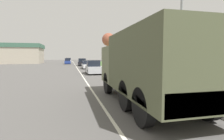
{
  "coord_description": "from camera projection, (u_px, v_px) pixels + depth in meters",
  "views": [
    {
      "loc": [
        -1.33,
        4.86,
        2.1
      ],
      "look_at": [
        0.77,
        13.53,
        1.43
      ],
      "focal_mm": 28.0,
      "sensor_mm": 36.0,
      "label": 1
    }
  ],
  "objects": [
    {
      "name": "tree_far_right",
      "position": [
        109.0,
        40.0,
        37.87
      ],
      "size": [
        2.83,
        2.83,
        7.23
      ],
      "color": "brown",
      "rests_on": "grass_strip_right"
    },
    {
      "name": "ground_plane",
      "position": [
        77.0,
        67.0,
        34.52
      ],
      "size": [
        180.0,
        180.0,
        0.0
      ],
      "primitive_type": "plane",
      "color": "#565451"
    },
    {
      "name": "lane_centre_stripe",
      "position": [
        77.0,
        67.0,
        34.52
      ],
      "size": [
        0.12,
        120.0,
        0.0
      ],
      "color": "silver",
      "rests_on": "ground"
    },
    {
      "name": "sidewalk_right",
      "position": [
        99.0,
        67.0,
        35.58
      ],
      "size": [
        1.8,
        120.0,
        0.12
      ],
      "color": "beige",
      "rests_on": "ground"
    },
    {
      "name": "military_truck",
      "position": [
        147.0,
        65.0,
        7.59
      ],
      "size": [
        2.59,
        7.48,
        3.12
      ],
      "color": "#606647",
      "rests_on": "ground"
    },
    {
      "name": "utility_box",
      "position": [
        193.0,
        84.0,
        10.97
      ],
      "size": [
        0.55,
        0.45,
        0.7
      ],
      "color": "#3D7042",
      "rests_on": "grass_strip_right"
    },
    {
      "name": "car_third_ahead",
      "position": [
        82.0,
        63.0,
        40.72
      ],
      "size": [
        1.79,
        4.24,
        1.73
      ],
      "color": "black",
      "rests_on": "ground"
    },
    {
      "name": "car_second_ahead",
      "position": [
        87.0,
        65.0,
        31.33
      ],
      "size": [
        1.71,
        4.57,
        1.41
      ],
      "color": "silver",
      "rests_on": "ground"
    },
    {
      "name": "building_distant",
      "position": [
        14.0,
        54.0,
        54.65
      ],
      "size": [
        16.91,
        11.36,
        6.08
      ],
      "color": "#B2A893",
      "rests_on": "ground"
    },
    {
      "name": "car_nearest_ahead",
      "position": [
        93.0,
        68.0,
        21.71
      ],
      "size": [
        1.71,
        4.2,
        1.68
      ],
      "color": "#B7BABF",
      "rests_on": "ground"
    },
    {
      "name": "lamp_post",
      "position": [
        178.0,
        19.0,
        9.64
      ],
      "size": [
        1.69,
        0.24,
        6.81
      ],
      "color": "gray",
      "rests_on": "sidewalk_right"
    },
    {
      "name": "car_fourth_ahead",
      "position": [
        68.0,
        61.0,
        51.08
      ],
      "size": [
        1.71,
        4.53,
        1.7
      ],
      "color": "navy",
      "rests_on": "ground"
    },
    {
      "name": "grass_strip_right",
      "position": [
        120.0,
        67.0,
        36.61
      ],
      "size": [
        7.0,
        120.0,
        0.02
      ],
      "color": "#56843D",
      "rests_on": "ground"
    },
    {
      "name": "tree_mid_right",
      "position": [
        152.0,
        33.0,
        21.14
      ],
      "size": [
        3.17,
        3.17,
        6.66
      ],
      "color": "brown",
      "rests_on": "grass_strip_right"
    },
    {
      "name": "pickup_truck",
      "position": [
        178.0,
        70.0,
        15.31
      ],
      "size": [
        2.02,
        5.53,
        1.93
      ],
      "color": "maroon",
      "rests_on": "grass_strip_right"
    },
    {
      "name": "car_farthest_ahead",
      "position": [
        68.0,
        61.0,
        61.96
      ],
      "size": [
        1.86,
        4.06,
        1.72
      ],
      "color": "silver",
      "rests_on": "ground"
    }
  ]
}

